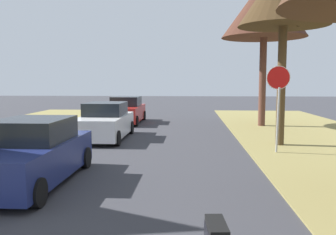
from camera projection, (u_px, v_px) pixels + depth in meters
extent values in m
cylinder|color=#9EA0A5|center=(278.00, 120.00, 12.27)|extent=(0.07, 0.23, 2.25)
cylinder|color=white|center=(278.00, 78.00, 12.23)|extent=(0.81, 0.09, 0.80)
cylinder|color=red|center=(278.00, 78.00, 12.23)|extent=(0.76, 0.10, 0.76)
cylinder|color=#4D3A22|center=(281.00, 86.00, 13.71)|extent=(0.32, 0.32, 4.50)
cylinder|color=#4D3A22|center=(294.00, 6.00, 13.13)|extent=(0.73, 0.77, 1.42)
cylinder|color=#4D3A22|center=(293.00, 13.00, 13.80)|extent=(0.99, 1.09, 1.20)
cylinder|color=brown|center=(262.00, 82.00, 19.68)|extent=(0.38, 0.38, 4.79)
cone|color=#47281D|center=(264.00, 8.00, 19.28)|extent=(4.55, 4.55, 3.16)
cylinder|color=brown|center=(273.00, 23.00, 18.79)|extent=(1.31, 0.88, 1.53)
cylinder|color=brown|center=(255.00, 24.00, 19.16)|extent=(0.72, 1.26, 1.45)
cylinder|color=brown|center=(253.00, 25.00, 19.59)|extent=(0.58, 1.26, 1.57)
cube|color=navy|center=(31.00, 160.00, 8.78)|extent=(1.83, 4.41, 0.85)
cube|color=black|center=(33.00, 130.00, 8.93)|extent=(1.61, 2.03, 0.56)
cylinder|color=black|center=(37.00, 193.00, 7.12)|extent=(0.20, 0.60, 0.60)
cylinder|color=black|center=(85.00, 158.00, 10.39)|extent=(0.20, 0.60, 0.60)
cylinder|color=black|center=(27.00, 157.00, 10.50)|extent=(0.20, 0.60, 0.60)
cube|color=white|center=(105.00, 125.00, 15.58)|extent=(1.83, 4.41, 0.85)
cube|color=black|center=(106.00, 109.00, 15.73)|extent=(1.61, 2.03, 0.56)
cylinder|color=black|center=(117.00, 138.00, 13.92)|extent=(0.20, 0.60, 0.60)
cylinder|color=black|center=(73.00, 138.00, 14.02)|extent=(0.20, 0.60, 0.60)
cylinder|color=black|center=(131.00, 127.00, 17.20)|extent=(0.20, 0.60, 0.60)
cylinder|color=black|center=(95.00, 127.00, 17.30)|extent=(0.20, 0.60, 0.60)
cube|color=red|center=(126.00, 113.00, 21.58)|extent=(1.83, 4.41, 0.85)
cube|color=black|center=(126.00, 101.00, 21.73)|extent=(1.61, 2.03, 0.56)
cylinder|color=black|center=(136.00, 121.00, 19.92)|extent=(0.20, 0.60, 0.60)
cylinder|color=black|center=(105.00, 121.00, 20.03)|extent=(0.20, 0.60, 0.60)
cylinder|color=black|center=(144.00, 115.00, 23.20)|extent=(0.20, 0.60, 0.60)
cylinder|color=black|center=(117.00, 115.00, 23.30)|extent=(0.20, 0.60, 0.60)
cube|color=black|center=(217.00, 227.00, 4.25)|extent=(0.26, 0.58, 0.12)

